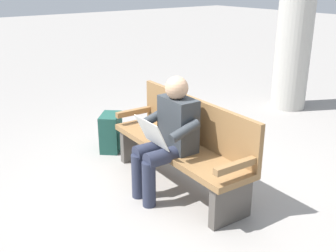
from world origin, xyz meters
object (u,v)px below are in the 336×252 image
object	(u,v)px
backpack	(111,133)
support_pillar	(297,8)
person_seated	(168,134)
bench_near	(183,143)

from	to	relation	value
backpack	support_pillar	world-z (taller)	support_pillar
person_seated	support_pillar	world-z (taller)	support_pillar
bench_near	support_pillar	bearing A→B (deg)	-68.71
person_seated	backpack	world-z (taller)	person_seated
backpack	support_pillar	size ratio (longest dim) A/B	0.15
bench_near	backpack	size ratio (longest dim) A/B	3.95
bench_near	backpack	bearing A→B (deg)	10.13
person_seated	support_pillar	size ratio (longest dim) A/B	0.37
person_seated	backpack	bearing A→B (deg)	-0.79
person_seated	support_pillar	bearing A→B (deg)	-69.00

